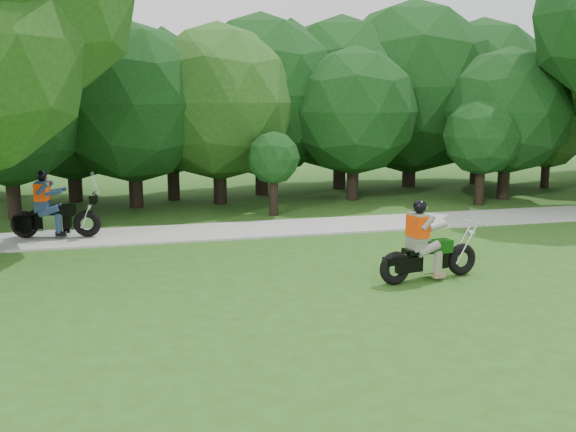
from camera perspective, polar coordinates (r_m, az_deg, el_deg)
name	(u,v)px	position (r m, az deg, el deg)	size (l,w,h in m)	color
ground	(515,311)	(12.41, 19.53, -7.95)	(100.00, 100.00, 0.00)	#2D4D16
walkway	(360,224)	(19.32, 6.40, -0.71)	(60.00, 2.20, 0.06)	#ABABA6
tree_line	(295,98)	(25.05, 0.59, 10.46)	(39.31, 11.24, 7.67)	black
chopper_motorcycle	(425,251)	(13.68, 12.08, -3.06)	(2.41, 0.85, 1.73)	black
touring_motorcycle	(50,213)	(18.28, -20.43, 0.22)	(2.39, 0.97, 1.82)	black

